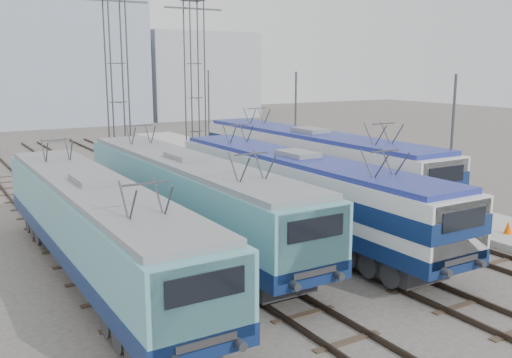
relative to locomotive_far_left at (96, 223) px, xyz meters
The scene contains 14 objects.
ground 8.01m from the locomotive_far_left, 28.98° to the right, with size 160.00×160.00×0.00m, color #514C47.
platform 17.59m from the locomotive_far_left, 14.11° to the left, with size 4.00×70.00×0.30m, color #9E9E99.
locomotive_far_left is the anchor object (origin of this frame).
locomotive_center_left 5.09m from the locomotive_far_left, 27.82° to the left, with size 2.80×17.65×3.32m.
locomotive_center_right 9.04m from the locomotive_far_left, ahead, with size 2.75×17.39×3.27m.
locomotive_far_right 14.79m from the locomotive_far_left, 24.13° to the left, with size 2.95×18.68×3.51m.
catenary_tower_west 19.98m from the locomotive_far_left, 69.71° to the left, with size 4.50×1.20×12.00m.
catenary_tower_east 24.62m from the locomotive_far_left, 56.82° to the left, with size 4.50×1.20×12.00m.
mast_front 15.51m from the locomotive_far_left, ahead, with size 0.12×0.12×7.00m, color #3F4247.
mast_mid 18.51m from the locomotive_far_left, 33.76° to the left, with size 0.12×0.12×7.00m, color #3F4247.
mast_rear 27.07m from the locomotive_far_left, 55.41° to the left, with size 0.12×0.12×7.00m, color #3F4247.
safety_cone 16.94m from the locomotive_far_left, 14.34° to the right, with size 0.36×0.36×0.55m, color #F05602.
building_center 59.64m from the locomotive_far_left, 79.55° to the left, with size 22.00×14.00×18.00m, color #929DB1.
building_east 65.99m from the locomotive_far_left, 62.18° to the left, with size 16.00×12.00×12.00m, color #9DA5AF.
Camera 1 is at (-11.72, -14.91, 7.33)m, focal length 40.00 mm.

